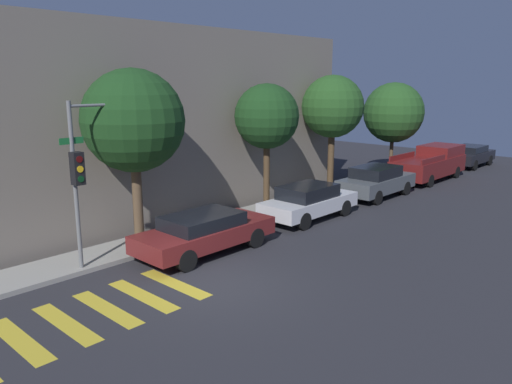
% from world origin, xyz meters
% --- Properties ---
extents(ground_plane, '(60.00, 60.00, 0.00)m').
position_xyz_m(ground_plane, '(0.00, 0.00, 0.00)').
color(ground_plane, '#28282D').
extents(sidewalk, '(26.00, 1.75, 0.14)m').
position_xyz_m(sidewalk, '(0.00, 4.08, 0.07)').
color(sidewalk, gray).
rests_on(sidewalk, ground).
extents(building_row, '(26.00, 6.00, 7.39)m').
position_xyz_m(building_row, '(0.00, 8.35, 3.70)').
color(building_row, slate).
rests_on(building_row, ground).
extents(crosswalk, '(5.61, 2.60, 0.00)m').
position_xyz_m(crosswalk, '(-3.30, 0.80, 0.00)').
color(crosswalk, gold).
rests_on(crosswalk, ground).
extents(traffic_light_pole, '(2.16, 0.56, 4.87)m').
position_xyz_m(traffic_light_pole, '(-1.60, 3.37, 3.29)').
color(traffic_light_pole, slate).
rests_on(traffic_light_pole, ground).
extents(sedan_near_corner, '(4.69, 1.85, 1.29)m').
position_xyz_m(sedan_near_corner, '(1.52, 2.10, 0.71)').
color(sedan_near_corner, maroon).
rests_on(sedan_near_corner, ground).
extents(sedan_middle, '(4.35, 1.78, 1.39)m').
position_xyz_m(sedan_middle, '(6.97, 2.10, 0.73)').
color(sedan_middle, silver).
rests_on(sedan_middle, ground).
extents(sedan_far_end, '(4.36, 1.85, 1.48)m').
position_xyz_m(sedan_far_end, '(12.22, 2.10, 0.78)').
color(sedan_far_end, '#4C5156').
rests_on(sedan_far_end, ground).
extents(pickup_truck, '(5.57, 2.02, 1.81)m').
position_xyz_m(pickup_truck, '(18.11, 2.10, 0.92)').
color(pickup_truck, maroon).
rests_on(pickup_truck, ground).
extents(sedan_tail_of_row, '(4.26, 1.76, 1.35)m').
position_xyz_m(sedan_tail_of_row, '(23.99, 2.10, 0.73)').
color(sedan_tail_of_row, black).
rests_on(sedan_tail_of_row, ground).
extents(tree_near_corner, '(3.25, 3.25, 5.79)m').
position_xyz_m(tree_near_corner, '(0.41, 4.09, 4.14)').
color(tree_near_corner, brown).
rests_on(tree_near_corner, ground).
extents(tree_midblock, '(2.63, 2.63, 5.29)m').
position_xyz_m(tree_midblock, '(6.69, 4.09, 3.95)').
color(tree_midblock, '#4C3823').
rests_on(tree_midblock, ground).
extents(tree_far_end, '(2.92, 2.92, 5.66)m').
position_xyz_m(tree_far_end, '(11.31, 4.09, 4.17)').
color(tree_far_end, '#4C3823').
rests_on(tree_far_end, ground).
extents(tree_behind_truck, '(3.33, 3.33, 5.31)m').
position_xyz_m(tree_behind_truck, '(17.30, 4.09, 3.64)').
color(tree_behind_truck, brown).
rests_on(tree_behind_truck, ground).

